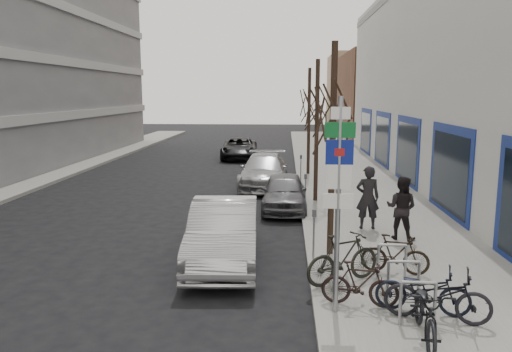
# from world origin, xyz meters

# --- Properties ---
(ground) EXTENTS (120.00, 120.00, 0.00)m
(ground) POSITION_xyz_m (0.00, 0.00, 0.00)
(ground) COLOR black
(ground) RESTS_ON ground
(sidewalk_east) EXTENTS (5.00, 70.00, 0.15)m
(sidewalk_east) POSITION_xyz_m (4.50, 10.00, 0.07)
(sidewalk_east) COLOR slate
(sidewalk_east) RESTS_ON ground
(brick_building_far) EXTENTS (12.00, 14.00, 8.00)m
(brick_building_far) POSITION_xyz_m (13.00, 40.00, 4.00)
(brick_building_far) COLOR brown
(brick_building_far) RESTS_ON ground
(tan_building_far) EXTENTS (13.00, 12.00, 9.00)m
(tan_building_far) POSITION_xyz_m (13.50, 55.00, 4.50)
(tan_building_far) COLOR #937A5B
(tan_building_far) RESTS_ON ground
(highway_sign_pole) EXTENTS (0.55, 0.10, 4.20)m
(highway_sign_pole) POSITION_xyz_m (2.40, -0.01, 2.46)
(highway_sign_pole) COLOR gray
(highway_sign_pole) RESTS_ON ground
(bike_rack) EXTENTS (0.66, 2.26, 0.83)m
(bike_rack) POSITION_xyz_m (3.80, 0.60, 0.66)
(bike_rack) COLOR gray
(bike_rack) RESTS_ON sidewalk_east
(tree_near) EXTENTS (1.80, 1.80, 5.50)m
(tree_near) POSITION_xyz_m (2.60, 3.50, 4.10)
(tree_near) COLOR black
(tree_near) RESTS_ON ground
(tree_mid) EXTENTS (1.80, 1.80, 5.50)m
(tree_mid) POSITION_xyz_m (2.60, 10.00, 4.10)
(tree_mid) COLOR black
(tree_mid) RESTS_ON ground
(tree_far) EXTENTS (1.80, 1.80, 5.50)m
(tree_far) POSITION_xyz_m (2.60, 16.50, 4.10)
(tree_far) COLOR black
(tree_far) RESTS_ON ground
(meter_front) EXTENTS (0.10, 0.08, 1.27)m
(meter_front) POSITION_xyz_m (2.15, 3.00, 0.92)
(meter_front) COLOR gray
(meter_front) RESTS_ON sidewalk_east
(meter_mid) EXTENTS (0.10, 0.08, 1.27)m
(meter_mid) POSITION_xyz_m (2.15, 8.50, 0.92)
(meter_mid) COLOR gray
(meter_mid) RESTS_ON sidewalk_east
(meter_back) EXTENTS (0.10, 0.08, 1.27)m
(meter_back) POSITION_xyz_m (2.15, 14.00, 0.92)
(meter_back) COLOR gray
(meter_back) RESTS_ON sidewalk_east
(bike_near_left) EXTENTS (0.78, 1.98, 1.18)m
(bike_near_left) POSITION_xyz_m (3.79, -1.07, 0.74)
(bike_near_left) COLOR black
(bike_near_left) RESTS_ON sidewalk_east
(bike_near_right) EXTENTS (1.56, 0.71, 0.91)m
(bike_near_right) POSITION_xyz_m (2.89, 0.27, 0.61)
(bike_near_right) COLOR black
(bike_near_right) RESTS_ON sidewalk_east
(bike_mid_curb) EXTENTS (1.82, 0.93, 1.06)m
(bike_mid_curb) POSITION_xyz_m (4.03, 0.02, 0.68)
(bike_mid_curb) COLOR black
(bike_mid_curb) RESTS_ON sidewalk_east
(bike_mid_inner) EXTENTS (1.90, 1.43, 1.14)m
(bike_mid_inner) POSITION_xyz_m (2.70, 1.46, 0.72)
(bike_mid_inner) COLOR black
(bike_mid_inner) RESTS_ON sidewalk_east
(bike_far_curb) EXTENTS (1.96, 1.02, 1.15)m
(bike_far_curb) POSITION_xyz_m (4.20, -0.30, 0.72)
(bike_far_curb) COLOR black
(bike_far_curb) RESTS_ON sidewalk_east
(bike_far_inner) EXTENTS (1.61, 0.80, 0.94)m
(bike_far_inner) POSITION_xyz_m (3.96, 2.10, 0.62)
(bike_far_inner) COLOR black
(bike_far_inner) RESTS_ON sidewalk_east
(parked_car_front) EXTENTS (1.92, 4.82, 1.56)m
(parked_car_front) POSITION_xyz_m (-0.11, 3.06, 0.78)
(parked_car_front) COLOR #B7B7BC
(parked_car_front) RESTS_ON ground
(parked_car_mid) EXTENTS (1.62, 3.96, 1.35)m
(parked_car_mid) POSITION_xyz_m (1.40, 8.92, 0.67)
(parked_car_mid) COLOR #545359
(parked_car_mid) RESTS_ON ground
(parked_car_back) EXTENTS (2.20, 5.18, 1.49)m
(parked_car_back) POSITION_xyz_m (0.46, 13.40, 0.74)
(parked_car_back) COLOR #929397
(parked_car_back) RESTS_ON ground
(lane_car) EXTENTS (2.52, 5.04, 1.37)m
(lane_car) POSITION_xyz_m (-1.60, 23.35, 0.68)
(lane_car) COLOR black
(lane_car) RESTS_ON ground
(pedestrian_near) EXTENTS (0.72, 0.48, 1.94)m
(pedestrian_near) POSITION_xyz_m (3.94, 5.98, 1.12)
(pedestrian_near) COLOR black
(pedestrian_near) RESTS_ON sidewalk_east
(pedestrian_far) EXTENTS (0.81, 0.72, 1.82)m
(pedestrian_far) POSITION_xyz_m (4.71, 4.94, 1.06)
(pedestrian_far) COLOR black
(pedestrian_far) RESTS_ON sidewalk_east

